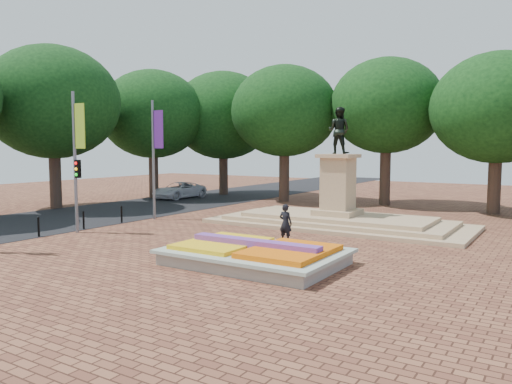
% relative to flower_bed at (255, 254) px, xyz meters
% --- Properties ---
extents(ground, '(90.00, 90.00, 0.00)m').
position_rel_flower_bed_xyz_m(ground, '(-1.03, 2.00, -0.38)').
color(ground, brown).
rests_on(ground, ground).
extents(asphalt_street, '(9.00, 90.00, 0.02)m').
position_rel_flower_bed_xyz_m(asphalt_street, '(-16.03, 7.00, -0.37)').
color(asphalt_street, black).
rests_on(asphalt_street, ground).
extents(flower_bed, '(6.30, 4.30, 0.91)m').
position_rel_flower_bed_xyz_m(flower_bed, '(0.00, 0.00, 0.00)').
color(flower_bed, gray).
rests_on(flower_bed, ground).
extents(monument, '(14.00, 6.00, 6.40)m').
position_rel_flower_bed_xyz_m(monument, '(-1.03, 10.00, 0.50)').
color(monument, tan).
rests_on(monument, ground).
extents(tree_row_back, '(44.80, 8.80, 10.43)m').
position_rel_flower_bed_xyz_m(tree_row_back, '(1.31, 20.00, 6.29)').
color(tree_row_back, '#34241C').
rests_on(tree_row_back, ground).
extents(tree_row_street, '(8.40, 25.40, 9.98)m').
position_rel_flower_bed_xyz_m(tree_row_street, '(-20.53, 6.67, 6.01)').
color(tree_row_street, '#34241C').
rests_on(tree_row_street, ground).
extents(banner_poles, '(0.88, 11.17, 7.00)m').
position_rel_flower_bed_xyz_m(banner_poles, '(-11.10, 0.69, 3.50)').
color(banner_poles, slate).
rests_on(banner_poles, ground).
extents(bollard_row, '(0.12, 13.12, 0.98)m').
position_rel_flower_bed_xyz_m(bollard_row, '(-11.73, 0.50, 0.15)').
color(bollard_row, black).
rests_on(bollard_row, ground).
extents(van, '(2.50, 4.98, 1.35)m').
position_rel_flower_bed_xyz_m(van, '(-17.99, 16.51, 0.30)').
color(van, silver).
rests_on(van, ground).
extents(pedestrian, '(0.66, 0.45, 1.74)m').
position_rel_flower_bed_xyz_m(pedestrian, '(-1.11, 4.29, 0.49)').
color(pedestrian, black).
rests_on(pedestrian, ground).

